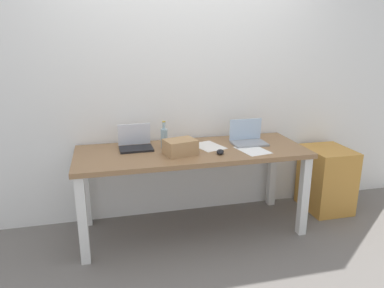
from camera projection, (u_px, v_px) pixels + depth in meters
The scene contains 11 objects.
ground_plane at pixel (192, 228), 3.30m from camera, with size 8.00×8.00×0.00m, color slate.
back_wall at pixel (181, 80), 3.34m from camera, with size 5.20×0.08×2.60m, color white.
desk at pixel (192, 160), 3.12m from camera, with size 1.96×0.74×0.75m.
laptop_left at pixel (136, 144), 3.11m from camera, with size 0.29×0.22×0.21m.
laptop_right at pixel (248, 138), 3.27m from camera, with size 0.30×0.21×0.21m.
beer_bottle at pixel (164, 138), 3.12m from camera, with size 0.06×0.06×0.24m.
computer_mouse at pixel (220, 152), 2.98m from camera, with size 0.06×0.10×0.03m, color black.
cardboard_box at pixel (180, 147), 2.96m from camera, with size 0.25×0.19×0.12m, color tan.
paper_sheet_front_right at pixel (253, 150), 3.08m from camera, with size 0.21×0.30×0.00m, color white.
paper_sheet_near_back at pixel (209, 146), 3.19m from camera, with size 0.21×0.30×0.00m, color white.
filing_cabinet at pixel (326, 179), 3.62m from camera, with size 0.40×0.48×0.63m, color #C68938.
Camera 1 is at (-0.70, -2.87, 1.66)m, focal length 33.87 mm.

